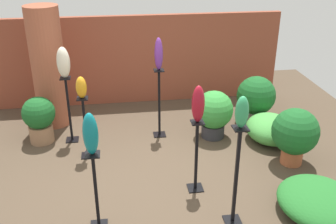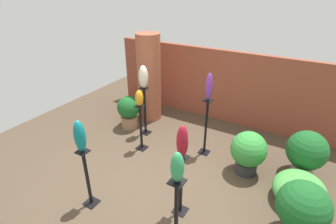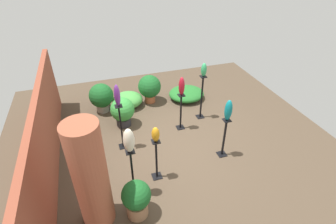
# 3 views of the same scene
# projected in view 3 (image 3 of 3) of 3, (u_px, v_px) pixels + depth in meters

# --- Properties ---
(ground_plane) EXTENTS (8.00, 8.00, 0.00)m
(ground_plane) POSITION_uv_depth(u_px,v_px,m) (170.00, 144.00, 6.36)
(ground_plane) COLOR #4C3D2D
(brick_wall_back) EXTENTS (5.60, 0.12, 1.71)m
(brick_wall_back) POSITION_uv_depth(u_px,v_px,m) (46.00, 137.00, 5.22)
(brick_wall_back) COLOR brown
(brick_wall_back) RESTS_ON ground
(brick_pillar) EXTENTS (0.55, 0.55, 2.06)m
(brick_pillar) POSITION_uv_depth(u_px,v_px,m) (91.00, 177.00, 4.12)
(brick_pillar) COLOR #9E5138
(brick_pillar) RESTS_ON ground
(pedestal_ruby) EXTENTS (0.20, 0.20, 0.99)m
(pedestal_ruby) POSITION_uv_depth(u_px,v_px,m) (181.00, 113.00, 6.66)
(pedestal_ruby) COLOR black
(pedestal_ruby) RESTS_ON ground
(pedestal_amber) EXTENTS (0.20, 0.20, 0.96)m
(pedestal_amber) POSITION_uv_depth(u_px,v_px,m) (156.00, 161.00, 5.25)
(pedestal_amber) COLOR black
(pedestal_amber) RESTS_ON ground
(pedestal_jade) EXTENTS (0.20, 0.20, 1.25)m
(pedestal_jade) POSITION_uv_depth(u_px,v_px,m) (201.00, 99.00, 7.01)
(pedestal_jade) COLOR black
(pedestal_jade) RESTS_ON ground
(pedestal_teal) EXTENTS (0.20, 0.20, 0.98)m
(pedestal_teal) POSITION_uv_depth(u_px,v_px,m) (224.00, 140.00, 5.80)
(pedestal_teal) COLOR black
(pedestal_teal) RESTS_ON ground
(pedestal_ivory) EXTENTS (0.20, 0.20, 1.09)m
(pedestal_ivory) POSITION_uv_depth(u_px,v_px,m) (133.00, 175.00, 4.86)
(pedestal_ivory) COLOR black
(pedestal_ivory) RESTS_ON ground
(pedestal_violet) EXTENTS (0.20, 0.20, 1.15)m
(pedestal_violet) POSITION_uv_depth(u_px,v_px,m) (121.00, 129.00, 5.99)
(pedestal_violet) COLOR black
(pedestal_violet) RESTS_ON ground
(art_vase_ruby) EXTENTS (0.16, 0.14, 0.48)m
(art_vase_ruby) POSITION_uv_depth(u_px,v_px,m) (182.00, 86.00, 6.22)
(art_vase_ruby) COLOR maroon
(art_vase_ruby) RESTS_ON pedestal_ruby
(art_vase_amber) EXTENTS (0.15, 0.15, 0.32)m
(art_vase_amber) POSITION_uv_depth(u_px,v_px,m) (156.00, 134.00, 4.87)
(art_vase_amber) COLOR orange
(art_vase_amber) RESTS_ON pedestal_amber
(art_vase_jade) EXTENTS (0.14, 0.14, 0.36)m
(art_vase_jade) POSITION_uv_depth(u_px,v_px,m) (204.00, 70.00, 6.53)
(art_vase_jade) COLOR #2D9356
(art_vase_jade) RESTS_ON pedestal_jade
(art_vase_teal) EXTENTS (0.16, 0.16, 0.48)m
(art_vase_teal) POSITION_uv_depth(u_px,v_px,m) (228.00, 110.00, 5.38)
(art_vase_teal) COLOR #0F727A
(art_vase_teal) RESTS_ON pedestal_teal
(art_vase_ivory) EXTENTS (0.20, 0.20, 0.48)m
(art_vase_ivory) POSITION_uv_depth(u_px,v_px,m) (129.00, 140.00, 4.40)
(art_vase_ivory) COLOR beige
(art_vase_ivory) RESTS_ON pedestal_ivory
(art_vase_violet) EXTENTS (0.13, 0.13, 0.51)m
(art_vase_violet) POSITION_uv_depth(u_px,v_px,m) (117.00, 96.00, 5.50)
(art_vase_violet) COLOR #6B2D8C
(art_vase_violet) RESTS_ON pedestal_violet
(potted_plant_near_pillar) EXTENTS (0.68, 0.68, 0.84)m
(potted_plant_near_pillar) POSITION_uv_depth(u_px,v_px,m) (101.00, 97.00, 7.33)
(potted_plant_near_pillar) COLOR gray
(potted_plant_near_pillar) RESTS_ON ground
(potted_plant_front_right) EXTENTS (0.67, 0.67, 0.86)m
(potted_plant_front_right) POSITION_uv_depth(u_px,v_px,m) (150.00, 87.00, 7.74)
(potted_plant_front_right) COLOR #B25B38
(potted_plant_front_right) RESTS_ON ground
(potted_plant_walkway_edge) EXTENTS (0.52, 0.52, 0.77)m
(potted_plant_walkway_edge) POSITION_uv_depth(u_px,v_px,m) (136.00, 198.00, 4.51)
(potted_plant_walkway_edge) COLOR #936B4C
(potted_plant_walkway_edge) RESTS_ON ground
(potted_plant_mid_left) EXTENTS (0.62, 0.62, 0.80)m
(potted_plant_mid_left) POSITION_uv_depth(u_px,v_px,m) (123.00, 111.00, 6.77)
(potted_plant_mid_left) COLOR #2D2D33
(potted_plant_mid_left) RESTS_ON ground
(foliage_bed_east) EXTENTS (0.99, 1.09, 0.33)m
(foliage_bed_east) POSITION_uv_depth(u_px,v_px,m) (186.00, 94.00, 8.08)
(foliage_bed_east) COLOR #236B28
(foliage_bed_east) RESTS_ON ground
(foliage_bed_west) EXTENTS (0.78, 0.89, 0.42)m
(foliage_bed_west) POSITION_uv_depth(u_px,v_px,m) (128.00, 100.00, 7.67)
(foliage_bed_west) COLOR #479942
(foliage_bed_west) RESTS_ON ground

